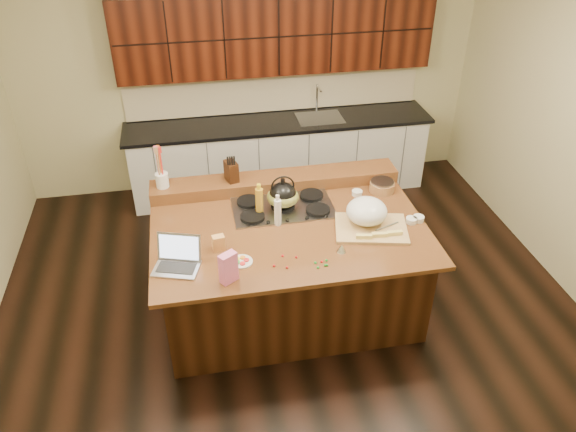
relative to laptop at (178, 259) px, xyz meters
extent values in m
cube|color=black|center=(0.97, 0.36, -0.99)|extent=(5.50, 5.00, 0.01)
cube|color=silver|center=(0.97, 0.36, 1.72)|extent=(5.50, 5.00, 0.01)
cube|color=#BEB785|center=(0.97, 2.87, 0.36)|extent=(5.50, 0.01, 2.70)
cube|color=black|center=(0.97, 0.36, -0.55)|extent=(2.22, 1.42, 0.88)
cube|color=black|center=(0.97, 0.36, -0.09)|extent=(2.40, 1.60, 0.04)
cube|color=black|center=(0.97, 1.06, -0.01)|extent=(2.40, 0.30, 0.12)
cube|color=gray|center=(0.97, 0.66, -0.06)|extent=(0.92, 0.52, 0.02)
cylinder|color=black|center=(0.67, 0.79, -0.04)|extent=(0.22, 0.22, 0.03)
cylinder|color=black|center=(1.27, 0.79, -0.04)|extent=(0.22, 0.22, 0.03)
cylinder|color=black|center=(0.67, 0.53, -0.04)|extent=(0.22, 0.22, 0.03)
cylinder|color=black|center=(1.27, 0.53, -0.04)|extent=(0.22, 0.22, 0.03)
cylinder|color=black|center=(0.97, 0.66, -0.04)|extent=(0.22, 0.22, 0.03)
cube|color=silver|center=(1.27, 2.53, -0.54)|extent=(3.60, 0.62, 0.90)
cube|color=black|center=(1.27, 2.53, -0.07)|extent=(3.70, 0.66, 0.04)
cube|color=gray|center=(1.77, 2.53, -0.05)|extent=(0.55, 0.42, 0.01)
cylinder|color=gray|center=(1.77, 2.71, 0.13)|extent=(0.02, 0.02, 0.36)
cube|color=black|center=(1.27, 2.68, 0.96)|extent=(3.60, 0.34, 0.90)
cube|color=#BEB785|center=(1.27, 2.84, 0.21)|extent=(3.60, 0.03, 0.50)
ellipsoid|color=black|center=(0.97, 0.66, 0.09)|extent=(0.28, 0.28, 0.22)
ellipsoid|color=olive|center=(0.97, 0.66, 0.06)|extent=(0.33, 0.33, 0.16)
cube|color=#B7B7BC|center=(-0.02, -0.05, -0.06)|extent=(0.41, 0.34, 0.02)
cube|color=black|center=(-0.02, -0.05, -0.05)|extent=(0.33, 0.23, 0.00)
cube|color=#B7B7BC|center=(0.02, 0.06, 0.07)|extent=(0.36, 0.18, 0.23)
cube|color=silver|center=(0.02, 0.06, 0.07)|extent=(0.32, 0.15, 0.19)
cylinder|color=#BE8C21|center=(0.74, 0.60, 0.07)|extent=(0.08, 0.08, 0.27)
cylinder|color=silver|center=(0.88, 0.42, 0.06)|extent=(0.08, 0.08, 0.25)
cube|color=tan|center=(1.66, 0.18, -0.05)|extent=(0.70, 0.58, 0.03)
ellipsoid|color=white|center=(1.64, 0.27, 0.07)|extent=(0.36, 0.36, 0.22)
cube|color=#EDD872|center=(1.55, 0.04, -0.02)|extent=(0.13, 0.04, 0.04)
cube|color=#EDD872|center=(1.68, 0.04, -0.02)|extent=(0.13, 0.04, 0.04)
cube|color=#EDD872|center=(1.82, 0.04, -0.02)|extent=(0.13, 0.04, 0.04)
cylinder|color=gray|center=(1.80, 0.16, -0.03)|extent=(0.24, 0.10, 0.01)
cylinder|color=white|center=(2.05, 0.22, -0.04)|extent=(0.10, 0.10, 0.04)
cylinder|color=white|center=(2.12, 0.24, -0.04)|extent=(0.12, 0.12, 0.04)
cylinder|color=white|center=(1.71, 0.76, -0.04)|extent=(0.13, 0.13, 0.04)
cylinder|color=#996B3F|center=(1.97, 0.79, -0.02)|extent=(0.24, 0.24, 0.09)
cone|color=silver|center=(1.33, -0.07, -0.03)|extent=(0.11, 0.11, 0.07)
cube|color=pink|center=(0.38, -0.27, 0.06)|extent=(0.15, 0.14, 0.26)
cylinder|color=white|center=(0.50, -0.06, -0.06)|extent=(0.22, 0.22, 0.01)
cube|color=#E79E51|center=(0.34, 0.14, 0.00)|extent=(0.11, 0.08, 0.14)
cylinder|color=white|center=(-0.10, 1.06, 0.12)|extent=(0.13, 0.13, 0.14)
cube|color=black|center=(0.55, 1.06, 0.15)|extent=(0.14, 0.18, 0.19)
ellipsoid|color=red|center=(0.84, -0.05, -0.06)|extent=(0.02, 0.02, 0.02)
ellipsoid|color=#198C26|center=(1.16, -0.23, -0.06)|extent=(0.02, 0.02, 0.02)
ellipsoid|color=red|center=(1.13, -0.18, -0.06)|extent=(0.02, 0.02, 0.02)
ellipsoid|color=#198C26|center=(1.08, -0.19, -0.06)|extent=(0.02, 0.02, 0.02)
ellipsoid|color=red|center=(0.94, -0.09, -0.06)|extent=(0.02, 0.02, 0.02)
ellipsoid|color=#198C26|center=(1.08, -0.25, -0.06)|extent=(0.02, 0.02, 0.02)
ellipsoid|color=red|center=(0.75, -0.16, -0.06)|extent=(0.02, 0.02, 0.02)
ellipsoid|color=#198C26|center=(1.15, -0.23, -0.06)|extent=(0.02, 0.02, 0.02)
ellipsoid|color=red|center=(0.84, -0.20, -0.06)|extent=(0.02, 0.02, 0.02)
ellipsoid|color=#198C26|center=(1.17, -0.17, -0.06)|extent=(0.02, 0.02, 0.02)
camera|label=1|loc=(0.20, -3.60, 2.75)|focal=35.00mm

